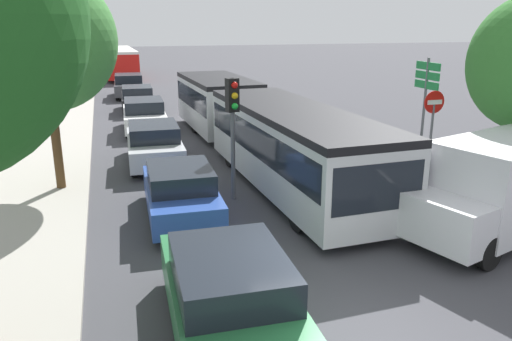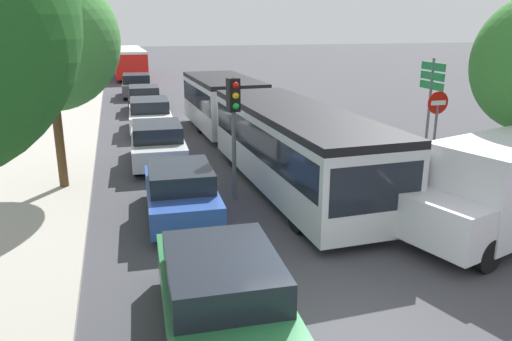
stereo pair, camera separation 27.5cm
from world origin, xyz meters
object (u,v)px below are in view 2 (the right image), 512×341
(queued_car_blue, at_px, (181,191))
(white_van, at_px, (507,186))
(city_bus_rear, at_px, (128,60))
(queued_car_white, at_px, (150,115))
(queued_car_silver, at_px, (158,143))
(queued_car_graphite, at_px, (137,85))
(queued_car_black, at_px, (144,98))
(direction_sign_post, at_px, (431,87))
(queued_car_green, at_px, (222,296))
(tree_left_mid, at_px, (48,44))
(traffic_light, at_px, (234,112))
(no_entry_sign, at_px, (436,122))
(articulated_bus, at_px, (258,121))

(queued_car_blue, xyz_separation_m, white_van, (7.05, -3.22, 0.54))
(city_bus_rear, distance_m, queued_car_white, 24.81)
(queued_car_silver, relative_size, queued_car_graphite, 0.96)
(queued_car_black, bearing_deg, white_van, -158.43)
(queued_car_graphite, bearing_deg, direction_sign_post, -150.31)
(queued_car_blue, bearing_deg, queued_car_green, -178.20)
(queued_car_white, xyz_separation_m, tree_left_mid, (-3.09, -7.97, 3.50))
(queued_car_green, relative_size, queued_car_silver, 1.01)
(traffic_light, xyz_separation_m, no_entry_sign, (6.40, 0.04, -0.62))
(queued_car_green, relative_size, queued_car_white, 0.99)
(queued_car_blue, distance_m, queued_car_silver, 5.29)
(queued_car_green, bearing_deg, queued_car_black, 1.81)
(tree_left_mid, bearing_deg, queued_car_black, 76.74)
(queued_car_silver, height_order, direction_sign_post, direction_sign_post)
(articulated_bus, bearing_deg, city_bus_rear, -175.42)
(queued_car_white, distance_m, no_entry_sign, 12.85)
(queued_car_blue, distance_m, queued_car_black, 16.51)
(queued_car_green, distance_m, no_entry_sign, 10.33)
(queued_car_green, distance_m, tree_left_mid, 9.53)
(queued_car_blue, relative_size, queued_car_white, 0.93)
(queued_car_silver, xyz_separation_m, queued_car_black, (0.22, 11.22, -0.02))
(direction_sign_post, bearing_deg, no_entry_sign, 59.97)
(queued_car_green, bearing_deg, queued_car_silver, 2.66)
(traffic_light, xyz_separation_m, direction_sign_post, (8.01, 2.78, 0.07))
(queued_car_white, distance_m, traffic_light, 10.28)
(articulated_bus, bearing_deg, queued_car_green, -20.67)
(queued_car_silver, distance_m, tree_left_mid, 5.13)
(queued_car_black, xyz_separation_m, traffic_light, (1.55, -15.52, 1.78))
(articulated_bus, distance_m, queued_car_silver, 3.63)
(articulated_bus, relative_size, city_bus_rear, 1.41)
(queued_car_blue, xyz_separation_m, queued_car_silver, (-0.13, 5.29, 0.04))
(direction_sign_post, bearing_deg, tree_left_mid, 3.85)
(queued_car_white, distance_m, direction_sign_post, 12.19)
(queued_car_white, xyz_separation_m, white_van, (7.05, -14.21, 0.49))
(queued_car_graphite, height_order, direction_sign_post, direction_sign_post)
(queued_car_graphite, bearing_deg, no_entry_sign, -157.09)
(queued_car_silver, bearing_deg, queued_car_blue, -176.48)
(articulated_bus, height_order, direction_sign_post, direction_sign_post)
(queued_car_white, distance_m, queued_car_graphite, 11.40)
(queued_car_blue, bearing_deg, queued_car_graphite, 2.28)
(queued_car_green, distance_m, white_van, 7.40)
(queued_car_green, bearing_deg, queued_car_blue, 1.80)
(queued_car_blue, xyz_separation_m, queued_car_graphite, (-0.06, 22.38, 0.07))
(traffic_light, bearing_deg, queued_car_silver, -170.05)
(queued_car_green, bearing_deg, direction_sign_post, -44.76)
(city_bus_rear, height_order, queued_car_white, city_bus_rear)
(queued_car_graphite, bearing_deg, traffic_light, -173.33)
(white_van, bearing_deg, queued_car_silver, -67.10)
(traffic_light, height_order, no_entry_sign, traffic_light)
(articulated_bus, xyz_separation_m, queued_car_blue, (-3.41, -4.88, -0.71))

